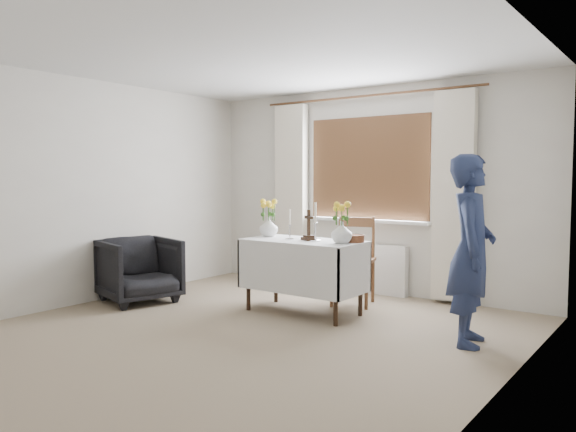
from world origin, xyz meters
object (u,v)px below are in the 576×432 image
Objects in this scene: armchair at (139,270)px; flower_vase_right at (342,232)px; wooden_cross at (309,225)px; flower_vase_left at (269,227)px; person at (471,250)px; wooden_chair at (353,261)px; altar_table at (303,277)px.

flower_vase_right reaches higher than armchair.
wooden_cross reaches higher than flower_vase_left.
wooden_cross is (1.85, 0.68, 0.56)m from armchair.
person is 1.70m from wooden_cross.
flower_vase_right is (0.98, -0.09, 0.00)m from flower_vase_left.
flower_vase_left is at bearing -159.01° from wooden_chair.
flower_vase_left reaches higher than wooden_chair.
wooden_chair reaches higher than altar_table.
wooden_chair is 3.06× the size of wooden_cross.
flower_vase_left is 0.98m from flower_vase_right.
wooden_chair is at bearing 38.27° from flower_vase_left.
altar_table is 1.28× the size of wooden_chair.
wooden_chair is at bearing 71.26° from altar_table.
flower_vase_right is (-1.28, 0.04, 0.07)m from person.
person is 2.27m from flower_vase_left.
flower_vase_left is at bearing 172.07° from altar_table.
flower_vase_right is (0.25, -0.67, 0.39)m from wooden_chair.
person is (1.53, -0.71, 0.32)m from wooden_chair.
altar_table is 5.90× the size of flower_vase_left.
armchair is at bearing 85.66° from person.
altar_table is at bearing -126.02° from wooden_chair.
altar_table is at bearing 73.98° from person.
wooden_chair is at bearing -41.23° from armchair.
wooden_chair is 0.60× the size of person.
wooden_cross reaches higher than armchair.
person reaches higher than flower_vase_left.
person is 1.29m from flower_vase_right.
altar_table is 1.91m from armchair.
flower_vase_left is (-0.73, -0.57, 0.38)m from wooden_chair.
wooden_chair is 0.81m from flower_vase_right.
flower_vase_right is at bearing -2.48° from altar_table.
person is at bearing 22.29° from wooden_cross.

